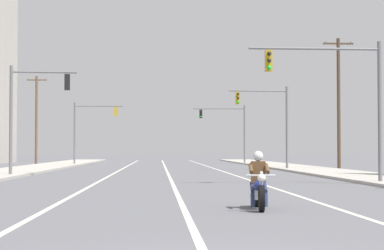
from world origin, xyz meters
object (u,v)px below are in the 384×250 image
at_px(motorcycle_with_rider, 259,186).
at_px(traffic_signal_near_left, 30,105).
at_px(traffic_signal_mid_right, 270,115).
at_px(traffic_signal_mid_left, 89,124).
at_px(utility_pole_left_far, 36,118).
at_px(traffic_signal_far_right, 229,125).
at_px(utility_pole_right_far, 339,101).
at_px(traffic_signal_near_right, 341,88).

height_order(motorcycle_with_rider, traffic_signal_near_left, traffic_signal_near_left).
distance_m(traffic_signal_mid_right, traffic_signal_mid_left, 24.38).
bearing_deg(utility_pole_left_far, traffic_signal_far_right, 2.57).
distance_m(traffic_signal_near_left, utility_pole_right_far, 24.22).
relative_size(motorcycle_with_rider, traffic_signal_near_right, 0.35).
height_order(traffic_signal_near_right, traffic_signal_mid_left, same).
height_order(traffic_signal_far_right, utility_pole_left_far, utility_pole_left_far).
bearing_deg(traffic_signal_mid_left, traffic_signal_near_right, -70.33).
height_order(motorcycle_with_rider, utility_pole_left_far, utility_pole_left_far).
height_order(traffic_signal_near_right, traffic_signal_mid_right, same).
distance_m(traffic_signal_mid_right, traffic_signal_far_right, 22.88).
xyz_separation_m(motorcycle_with_rider, utility_pole_right_far, (10.99, 35.13, 4.57)).
bearing_deg(traffic_signal_near_left, utility_pole_right_far, 31.27).
xyz_separation_m(traffic_signal_mid_left, traffic_signal_far_right, (14.42, 3.80, 0.04)).
bearing_deg(traffic_signal_far_right, traffic_signal_mid_right, -88.11).
height_order(traffic_signal_near_right, traffic_signal_near_left, same).
height_order(traffic_signal_near_left, utility_pole_right_far, utility_pole_right_far).
height_order(traffic_signal_near_left, traffic_signal_mid_right, same).
distance_m(traffic_signal_near_right, traffic_signal_mid_right, 22.19).
relative_size(traffic_signal_far_right, utility_pole_left_far, 0.68).
distance_m(traffic_signal_near_left, traffic_signal_mid_right, 19.75).
relative_size(traffic_signal_near_right, traffic_signal_near_left, 1.00).
bearing_deg(traffic_signal_near_right, utility_pole_left_far, 114.78).
bearing_deg(traffic_signal_mid_right, traffic_signal_mid_left, 128.52).
distance_m(motorcycle_with_rider, utility_pole_right_far, 37.10).
relative_size(traffic_signal_near_right, utility_pole_left_far, 0.68).
xyz_separation_m(traffic_signal_near_right, traffic_signal_near_left, (-15.06, 9.93, -0.13)).
distance_m(traffic_signal_near_left, utility_pole_left_far, 34.64).
bearing_deg(traffic_signal_near_left, utility_pole_left_far, 98.85).
xyz_separation_m(traffic_signal_near_right, traffic_signal_mid_right, (0.43, 22.19, -0.08)).
xyz_separation_m(motorcycle_with_rider, traffic_signal_far_right, (5.05, 57.70, 3.55)).
bearing_deg(traffic_signal_mid_right, traffic_signal_far_right, 91.89).
height_order(motorcycle_with_rider, utility_pole_right_far, utility_pole_right_far).
distance_m(motorcycle_with_rider, traffic_signal_mid_right, 35.48).
xyz_separation_m(traffic_signal_mid_right, utility_pole_right_far, (5.19, 0.30, 1.08)).
xyz_separation_m(traffic_signal_near_left, traffic_signal_mid_right, (15.49, 12.25, 0.05)).
bearing_deg(traffic_signal_mid_right, traffic_signal_near_left, -141.65).
distance_m(traffic_signal_near_right, utility_pole_left_far, 48.64).
xyz_separation_m(traffic_signal_near_left, utility_pole_right_far, (20.68, 12.56, 1.13)).
relative_size(traffic_signal_near_right, traffic_signal_mid_left, 1.00).
height_order(traffic_signal_near_left, traffic_signal_mid_left, same).
bearing_deg(motorcycle_with_rider, traffic_signal_near_left, 113.22).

